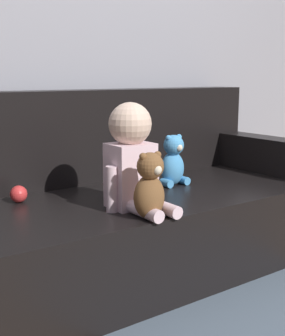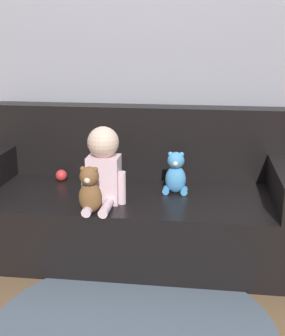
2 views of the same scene
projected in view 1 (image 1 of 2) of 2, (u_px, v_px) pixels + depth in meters
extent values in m
plane|color=brown|center=(130.00, 271.00, 2.29)|extent=(12.00, 12.00, 0.00)
cube|color=#93939E|center=(74.00, 6.00, 2.46)|extent=(8.00, 0.05, 2.60)
cube|color=black|center=(130.00, 233.00, 2.26)|extent=(1.99, 0.87, 0.40)
cube|color=black|center=(93.00, 136.00, 2.45)|extent=(1.99, 0.18, 0.47)
cube|color=black|center=(260.00, 154.00, 2.72)|extent=(0.16, 0.87, 0.20)
cube|color=silver|center=(130.00, 175.00, 1.96)|extent=(0.18, 0.15, 0.27)
sphere|color=beige|center=(130.00, 124.00, 1.92)|extent=(0.18, 0.18, 0.18)
cylinder|color=silver|center=(145.00, 211.00, 1.82)|extent=(0.05, 0.19, 0.05)
cylinder|color=silver|center=(163.00, 208.00, 1.88)|extent=(0.05, 0.19, 0.05)
cylinder|color=silver|center=(112.00, 189.00, 1.89)|extent=(0.05, 0.05, 0.19)
cylinder|color=silver|center=(154.00, 182.00, 2.01)|extent=(0.05, 0.05, 0.19)
ellipsoid|color=brown|center=(149.00, 197.00, 1.80)|extent=(0.13, 0.11, 0.17)
sphere|color=brown|center=(150.00, 166.00, 1.77)|extent=(0.11, 0.11, 0.11)
sphere|color=brown|center=(143.00, 157.00, 1.75)|extent=(0.03, 0.03, 0.03)
sphere|color=brown|center=(158.00, 155.00, 1.79)|extent=(0.03, 0.03, 0.03)
sphere|color=beige|center=(157.00, 170.00, 1.74)|extent=(0.04, 0.04, 0.04)
ellipsoid|color=#4C9EDB|center=(172.00, 169.00, 2.36)|extent=(0.13, 0.10, 0.17)
sphere|color=#4C9EDB|center=(174.00, 145.00, 2.33)|extent=(0.10, 0.10, 0.10)
sphere|color=#4C9EDB|center=(169.00, 138.00, 2.31)|extent=(0.03, 0.03, 0.03)
sphere|color=#4C9EDB|center=(179.00, 137.00, 2.35)|extent=(0.03, 0.03, 0.03)
sphere|color=beige|center=(179.00, 148.00, 2.30)|extent=(0.04, 0.04, 0.04)
cylinder|color=#4C9EDB|center=(166.00, 183.00, 2.33)|extent=(0.04, 0.07, 0.04)
cylinder|color=#4C9EDB|center=(183.00, 180.00, 2.39)|extent=(0.04, 0.07, 0.04)
sphere|color=red|center=(19.00, 194.00, 2.05)|extent=(0.08, 0.08, 0.08)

